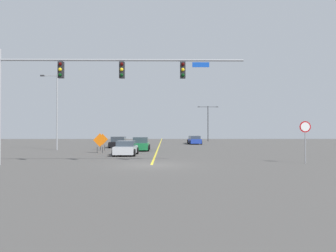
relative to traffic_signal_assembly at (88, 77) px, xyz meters
name	(u,v)px	position (x,y,z in m)	size (l,w,h in m)	color
ground	(152,165)	(4.09, 0.02, -5.64)	(130.51, 130.51, 0.00)	#4C4947
road_centre_stripe	(160,143)	(4.09, 36.27, -5.64)	(0.16, 72.50, 0.01)	yellow
traffic_signal_assembly	(88,77)	(0.00, 0.00, 0.00)	(15.84, 0.44, 7.46)	gray
stop_sign	(305,134)	(14.43, 0.86, -3.64)	(0.76, 0.07, 2.85)	gray
street_lamp_near_right	(56,108)	(-7.52, 15.82, -0.88)	(2.00, 0.24, 8.66)	gray
street_lamp_mid_right	(208,120)	(13.87, 45.09, -1.20)	(4.26, 0.24, 7.31)	black
construction_sign_right_lane	(103,140)	(-2.02, 15.04, -4.48)	(1.23, 0.17, 1.86)	orange
construction_sign_median_near	(100,141)	(-1.49, 10.95, -4.44)	(1.34, 0.10, 1.95)	orange
car_white_mid	(193,140)	(9.94, 34.97, -5.02)	(2.24, 4.01, 1.33)	white
car_silver_far	(126,148)	(1.44, 8.14, -5.03)	(2.02, 3.99, 1.29)	#B7BABF
car_blue_passing	(195,140)	(9.81, 31.33, -4.99)	(2.13, 4.07, 1.38)	#1E389E
car_green_distant	(141,144)	(2.23, 14.98, -4.96)	(2.07, 4.55, 1.49)	#196B38
car_black_approaching	(119,142)	(-1.18, 21.40, -4.96)	(2.23, 4.35, 1.43)	black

